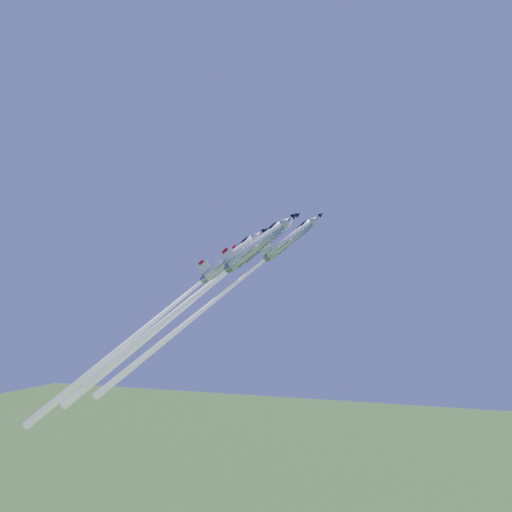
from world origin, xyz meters
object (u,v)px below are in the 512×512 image
(jet_left, at_px, (181,310))
(jet_slot, at_px, (146,328))
(jet_right, at_px, (191,299))
(jet_lead, at_px, (209,305))

(jet_left, height_order, jet_slot, jet_left)
(jet_left, distance_m, jet_slot, 8.88)
(jet_left, xyz_separation_m, jet_right, (7.05, -8.99, 2.32))
(jet_lead, xyz_separation_m, jet_left, (-7.74, 1.93, -1.02))
(jet_slot, bearing_deg, jet_lead, 93.97)
(jet_left, relative_size, jet_slot, 0.99)
(jet_right, bearing_deg, jet_left, -151.91)
(jet_lead, xyz_separation_m, jet_slot, (-13.68, -3.40, -4.92))
(jet_right, bearing_deg, jet_slot, -115.75)
(jet_lead, bearing_deg, jet_right, -15.61)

